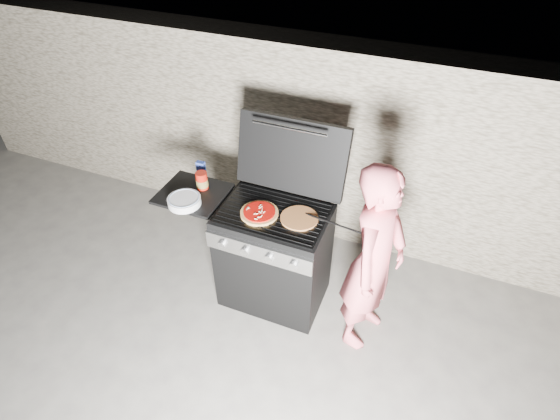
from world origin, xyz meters
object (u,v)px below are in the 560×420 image
at_px(sauce_jar, 202,180).
at_px(person, 374,261).
at_px(gas_grill, 245,248).
at_px(pizza_topped, 259,212).

bearing_deg(sauce_jar, person, -5.87).
xyz_separation_m(gas_grill, sauce_jar, (-0.38, 0.08, 0.52)).
height_order(pizza_topped, sauce_jar, sauce_jar).
xyz_separation_m(pizza_topped, person, (0.85, -0.01, -0.16)).
relative_size(gas_grill, pizza_topped, 4.90).
xyz_separation_m(pizza_topped, sauce_jar, (-0.54, 0.14, 0.05)).
distance_m(gas_grill, pizza_topped, 0.50).
height_order(gas_grill, pizza_topped, pizza_topped).
bearing_deg(person, pizza_topped, 101.58).
bearing_deg(gas_grill, person, -3.48).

